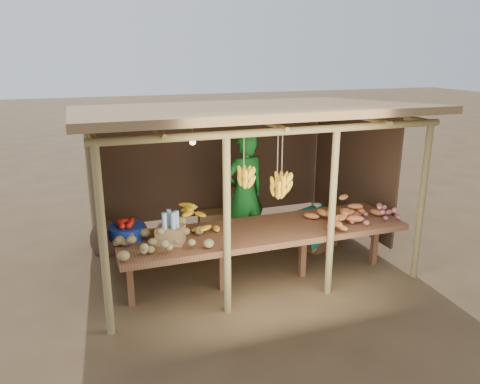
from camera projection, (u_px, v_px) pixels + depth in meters
name	position (u px, v px, depth m)	size (l,w,h in m)	color
ground	(240.00, 256.00, 7.36)	(60.00, 60.00, 0.00)	brown
stall_structure	(237.00, 133.00, 6.91)	(4.70, 3.50, 2.43)	olive
counter	(264.00, 233.00, 6.30)	(3.90, 1.05, 0.80)	brown
potato_heap	(162.00, 232.00, 5.65)	(1.09, 0.65, 0.37)	olive
sweet_potato_heap	(353.00, 210.00, 6.48)	(1.04, 0.63, 0.36)	#BF6531
onion_heap	(374.00, 209.00, 6.54)	(0.79, 0.47, 0.36)	#A85156
banana_pile	(193.00, 220.00, 6.11)	(0.68, 0.41, 0.35)	yellow
tomato_basin	(127.00, 230.00, 5.95)	(0.46, 0.46, 0.24)	navy
bottle_box	(170.00, 231.00, 5.77)	(0.41, 0.38, 0.42)	#A27848
vendor	(245.00, 192.00, 7.42)	(0.69, 0.45, 1.90)	#176A21
tarp_crate	(316.00, 228.00, 7.65)	(0.82, 0.77, 0.77)	brown
carton_stack	(229.00, 213.00, 8.35)	(1.02, 0.45, 0.73)	#A27848
burlap_sacks	(120.00, 235.00, 7.46)	(0.92, 0.48, 0.65)	#4D3323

